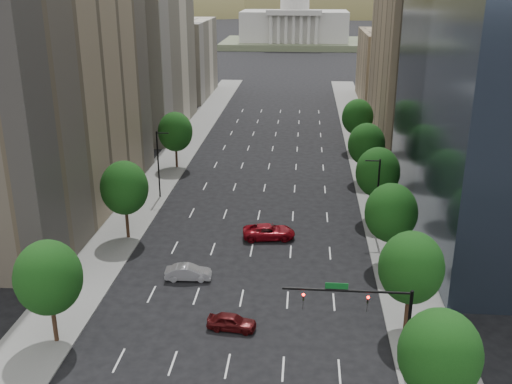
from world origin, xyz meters
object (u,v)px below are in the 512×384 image
(traffic_signal, at_px, (374,312))
(capitol, at_px, (294,26))
(car_maroon, at_px, (232,322))
(car_red_far, at_px, (269,232))
(car_silver, at_px, (188,272))

(traffic_signal, bearing_deg, capitol, 92.74)
(car_maroon, height_order, car_red_far, car_red_far)
(car_silver, bearing_deg, capitol, -5.70)
(traffic_signal, relative_size, car_maroon, 2.24)
(car_silver, relative_size, car_red_far, 0.77)
(car_silver, bearing_deg, car_maroon, -151.71)
(car_maroon, bearing_deg, car_red_far, -0.01)
(car_maroon, distance_m, car_red_far, 18.42)
(traffic_signal, distance_m, car_silver, 21.17)
(car_red_far, bearing_deg, traffic_signal, -166.58)
(car_silver, height_order, car_red_far, car_red_far)
(traffic_signal, xyz_separation_m, capitol, (-10.53, 219.71, 3.40))
(traffic_signal, xyz_separation_m, car_maroon, (-10.81, 4.95, -4.48))
(capitol, bearing_deg, car_red_far, -89.52)
(car_red_far, bearing_deg, car_maroon, 166.52)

